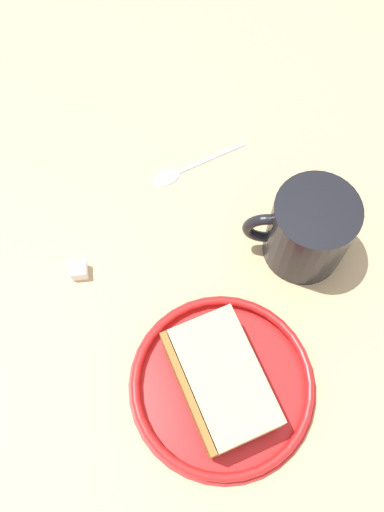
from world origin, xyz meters
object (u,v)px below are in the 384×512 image
Objects in this scene: small_plate at (222,384)px; cake_slice at (221,381)px; teaspoon at (180,170)px; sugar_cube at (79,270)px; tea_mug at (308,230)px.

cake_slice is (-0.00, 0.26, 2.45)cm from small_plate.
cake_slice reaches higher than teaspoon.
teaspoon is 7.11× the size of sugar_cube.
sugar_cube is at bearing 28.04° from cake_slice.
sugar_cube is (-7.24, 13.87, 0.44)cm from teaspoon.
sugar_cube is (15.91, 8.48, -2.55)cm from cake_slice.
cake_slice is at bearing 90.77° from small_plate.
small_plate is 16.80cm from tea_mug.
cake_slice is 1.11× the size of tea_mug.
tea_mug reaches higher than cake_slice.
tea_mug is 6.40× the size of sugar_cube.
sugar_cube is at bearing 117.56° from teaspoon.
cake_slice is 0.99× the size of teaspoon.
small_plate is 11.04× the size of sugar_cube.
sugar_cube is (15.91, 8.74, -0.10)cm from small_plate.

